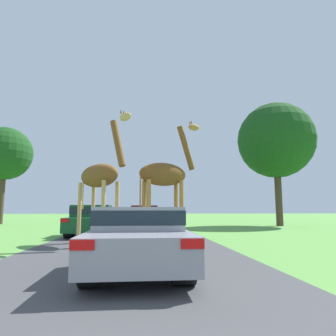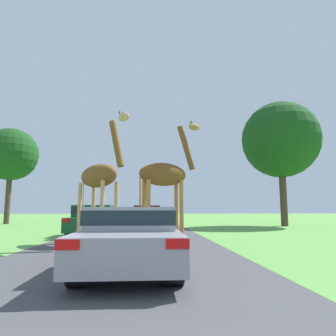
# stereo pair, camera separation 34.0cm
# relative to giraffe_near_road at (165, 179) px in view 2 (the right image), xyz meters

# --- Properties ---
(road) EXTENTS (6.54, 120.00, 0.00)m
(road) POSITION_rel_giraffe_near_road_xyz_m (-1.39, 18.24, -2.58)
(road) COLOR #424244
(road) RESTS_ON ground
(giraffe_near_road) EXTENTS (2.87, 1.37, 5.32)m
(giraffe_near_road) POSITION_rel_giraffe_near_road_xyz_m (0.00, 0.00, 0.00)
(giraffe_near_road) COLOR #B77F3D
(giraffe_near_road) RESTS_ON ground
(giraffe_companion) EXTENTS (2.29, 2.37, 4.89)m
(giraffe_companion) POSITION_rel_giraffe_near_road_xyz_m (-2.58, -1.19, -0.09)
(giraffe_companion) COLOR tan
(giraffe_companion) RESTS_ON ground
(car_lead_maroon) EXTENTS (1.94, 4.29, 1.34)m
(car_lead_maroon) POSITION_rel_giraffe_near_road_xyz_m (-1.10, -6.10, -1.86)
(car_lead_maroon) COLOR gray
(car_lead_maroon) RESTS_ON ground
(car_queue_right) EXTENTS (1.86, 4.06, 1.40)m
(car_queue_right) POSITION_rel_giraffe_near_road_xyz_m (-0.73, 13.25, -1.84)
(car_queue_right) COLOR navy
(car_queue_right) RESTS_ON ground
(car_queue_left) EXTENTS (1.81, 4.44, 1.51)m
(car_queue_left) POSITION_rel_giraffe_near_road_xyz_m (-0.79, 7.02, -1.78)
(car_queue_left) COLOR #561914
(car_queue_left) RESTS_ON ground
(car_far_ahead) EXTENTS (1.98, 4.14, 1.48)m
(car_far_ahead) POSITION_rel_giraffe_near_road_xyz_m (-3.41, 2.51, -1.81)
(car_far_ahead) COLOR #144C28
(car_far_ahead) RESTS_ON ground
(tree_centre_back) EXTENTS (4.66, 4.66, 8.46)m
(tree_centre_back) POSITION_rel_giraffe_near_road_xyz_m (-12.95, 14.47, 3.51)
(tree_centre_back) COLOR #4C3828
(tree_centre_back) RESTS_ON ground
(tree_right_cluster) EXTENTS (5.97, 5.97, 9.69)m
(tree_right_cluster) POSITION_rel_giraffe_near_road_xyz_m (9.67, 9.67, 4.09)
(tree_right_cluster) COLOR #4C3828
(tree_right_cluster) RESTS_ON ground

